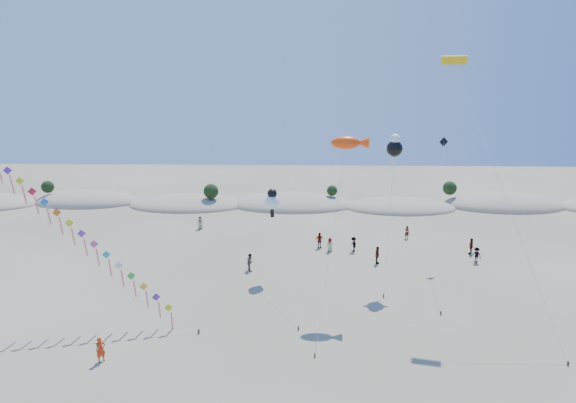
{
  "coord_description": "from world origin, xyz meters",
  "views": [
    {
      "loc": [
        1.4,
        -25.43,
        18.55
      ],
      "look_at": [
        0.25,
        14.0,
        8.5
      ],
      "focal_mm": 30.0,
      "sensor_mm": 36.0,
      "label": 1
    }
  ],
  "objects_px": {
    "fish_kite": "(350,143)",
    "flyer_foreground": "(101,350)",
    "kite_train": "(40,199)",
    "parafoil_kite": "(457,68)"
  },
  "relations": [
    {
      "from": "kite_train",
      "to": "parafoil_kite",
      "type": "xyz_separation_m",
      "value": [
        32.12,
        5.07,
        9.71
      ]
    },
    {
      "from": "kite_train",
      "to": "fish_kite",
      "type": "distance_m",
      "value": 24.56
    },
    {
      "from": "fish_kite",
      "to": "flyer_foreground",
      "type": "distance_m",
      "value": 24.16
    },
    {
      "from": "kite_train",
      "to": "flyer_foreground",
      "type": "xyz_separation_m",
      "value": [
        6.4,
        -6.31,
        -8.83
      ]
    },
    {
      "from": "fish_kite",
      "to": "flyer_foreground",
      "type": "relative_size",
      "value": 7.9
    },
    {
      "from": "kite_train",
      "to": "fish_kite",
      "type": "xyz_separation_m",
      "value": [
        23.8,
        4.78,
        3.74
      ]
    },
    {
      "from": "fish_kite",
      "to": "flyer_foreground",
      "type": "bearing_deg",
      "value": -147.49
    },
    {
      "from": "fish_kite",
      "to": "kite_train",
      "type": "bearing_deg",
      "value": -168.64
    },
    {
      "from": "kite_train",
      "to": "fish_kite",
      "type": "relative_size",
      "value": 1.64
    },
    {
      "from": "flyer_foreground",
      "to": "parafoil_kite",
      "type": "bearing_deg",
      "value": -17.92
    }
  ]
}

